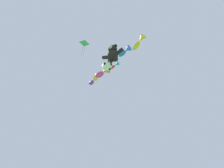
{
  "coord_description": "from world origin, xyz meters",
  "views": [
    {
      "loc": [
        4.93,
        -2.7,
        1.38
      ],
      "look_at": [
        -0.04,
        6.16,
        9.65
      ],
      "focal_mm": 24.0,
      "sensor_mm": 36.0,
      "label": 1
    }
  ],
  "objects": [
    {
      "name": "diamond_kite",
      "position": [
        -3.39,
        5.23,
        16.57
      ],
      "size": [
        0.91,
        0.96,
        2.8
      ],
      "color": "green"
    },
    {
      "name": "fish_kite_crimson",
      "position": [
        -0.96,
        8.34,
        14.36
      ],
      "size": [
        1.54,
        0.77,
        0.48
      ],
      "color": "red"
    },
    {
      "name": "teddy_bear_kite",
      "position": [
        0.49,
        5.33,
        12.55
      ],
      "size": [
        2.3,
        1.01,
        2.33
      ],
      "color": "black"
    },
    {
      "name": "soccer_ball_kite",
      "position": [
        -0.1,
        5.35,
        11.2
      ],
      "size": [
        0.95,
        0.95,
        0.88
      ],
      "color": "white"
    },
    {
      "name": "fish_kite_goldfin",
      "position": [
        2.91,
        6.36,
        13.94
      ],
      "size": [
        1.79,
        1.51,
        0.6
      ],
      "color": "yellow"
    },
    {
      "name": "fish_kite_violet",
      "position": [
        -4.96,
        9.61,
        14.56
      ],
      "size": [
        1.7,
        1.25,
        0.72
      ],
      "color": "purple"
    },
    {
      "name": "fish_kite_cobalt",
      "position": [
        1.02,
        7.12,
        14.52
      ],
      "size": [
        1.76,
        1.09,
        0.71
      ],
      "color": "blue"
    },
    {
      "name": "fish_kite_magenta",
      "position": [
        -2.92,
        8.8,
        14.51
      ],
      "size": [
        2.25,
        1.27,
        0.97
      ],
      "color": "#E53F9E"
    }
  ]
}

